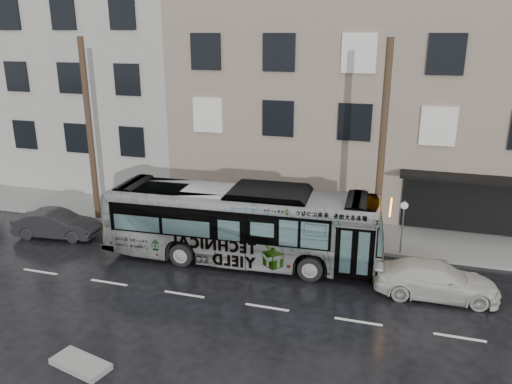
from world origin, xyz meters
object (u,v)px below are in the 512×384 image
bus (242,224)px  white_sedan (436,280)px  utility_pole_front (382,150)px  utility_pole_rear (90,132)px  sign_post (402,227)px  dark_sedan (56,224)px

bus → white_sedan: 7.91m
utility_pole_front → utility_pole_rear: bearing=180.0°
utility_pole_rear → bus: size_ratio=0.77×
white_sedan → sign_post: bearing=19.8°
utility_pole_rear → dark_sedan: (-0.61, -2.47, -4.00)m
sign_post → bus: bearing=-160.3°
utility_pole_front → dark_sedan: bearing=-170.4°
utility_pole_rear → white_sedan: 17.20m
sign_post → bus: size_ratio=0.20×
utility_pole_front → bus: size_ratio=0.77×
utility_pole_rear → dark_sedan: 4.74m
utility_pole_rear → white_sedan: (16.42, -3.19, -4.01)m
utility_pole_rear → white_sedan: utility_pole_rear is taller
utility_pole_front → utility_pole_rear: size_ratio=1.00×
utility_pole_front → dark_sedan: 15.35m
utility_pole_front → dark_sedan: (-14.61, -2.47, -4.00)m
white_sedan → dark_sedan: (-17.03, 0.73, 0.00)m
utility_pole_rear → dark_sedan: bearing=-104.0°
sign_post → white_sedan: size_ratio=0.54×
utility_pole_front → white_sedan: 5.67m
sign_post → dark_sedan: (-15.71, -2.47, -0.70)m
utility_pole_front → white_sedan: size_ratio=2.03×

